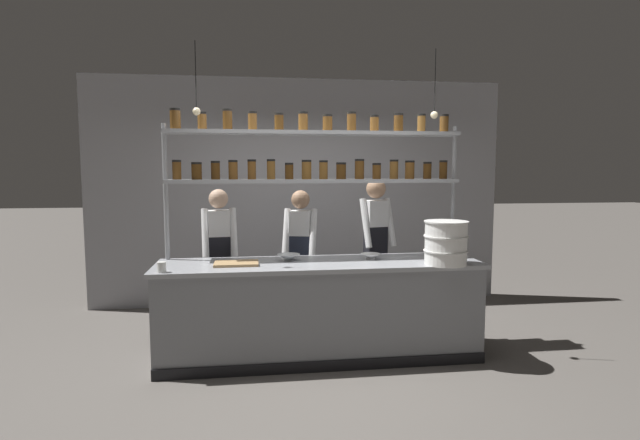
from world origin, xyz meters
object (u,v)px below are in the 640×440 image
at_px(cutting_board, 236,263).
at_px(serving_cup_front, 162,267).
at_px(container_stack, 446,243).
at_px(prep_bowl_center_front, 289,257).
at_px(prep_bowl_near_left, 371,256).
at_px(chef_left, 220,254).
at_px(chef_center, 301,253).
at_px(chef_right, 376,243).
at_px(spice_shelf_unit, 314,161).

distance_m(cutting_board, serving_cup_front, 0.67).
distance_m(container_stack, prep_bowl_center_front, 1.47).
height_order(prep_bowl_center_front, serving_cup_front, serving_cup_front).
distance_m(prep_bowl_near_left, serving_cup_front, 1.94).
relative_size(chef_left, container_stack, 3.94).
bearing_deg(serving_cup_front, chef_center, 38.45).
bearing_deg(chef_center, chef_left, -161.91).
bearing_deg(chef_right, prep_bowl_center_front, -158.93).
relative_size(chef_left, serving_cup_front, 17.62).
xyz_separation_m(chef_center, container_stack, (1.24, -1.00, 0.23)).
xyz_separation_m(chef_left, prep_bowl_near_left, (1.48, -0.59, 0.04)).
bearing_deg(container_stack, cutting_board, 172.72).
bearing_deg(spice_shelf_unit, serving_cup_front, -155.66).
bearing_deg(chef_left, spice_shelf_unit, -26.90).
relative_size(chef_right, container_stack, 4.19).
bearing_deg(cutting_board, prep_bowl_center_front, 16.67).
xyz_separation_m(cutting_board, prep_bowl_near_left, (1.28, 0.12, 0.01)).
height_order(container_stack, serving_cup_front, container_stack).
bearing_deg(chef_left, serving_cup_front, -120.35).
height_order(spice_shelf_unit, cutting_board, spice_shelf_unit).
bearing_deg(chef_center, chef_right, 16.40).
relative_size(prep_bowl_near_left, serving_cup_front, 2.16).
distance_m(chef_center, prep_bowl_center_front, 0.64).
relative_size(cutting_board, prep_bowl_near_left, 2.06).
height_order(chef_center, prep_bowl_near_left, chef_center).
bearing_deg(container_stack, chef_right, 111.58).
xyz_separation_m(cutting_board, serving_cup_front, (-0.62, -0.26, 0.03)).
bearing_deg(cutting_board, chef_left, 105.36).
bearing_deg(serving_cup_front, spice_shelf_unit, 24.34).
distance_m(prep_bowl_center_front, serving_cup_front, 1.18).
height_order(cutting_board, prep_bowl_center_front, prep_bowl_center_front).
relative_size(spice_shelf_unit, chef_center, 1.87).
height_order(chef_center, cutting_board, chef_center).
distance_m(spice_shelf_unit, prep_bowl_near_left, 1.09).
distance_m(chef_right, serving_cup_front, 2.35).
bearing_deg(prep_bowl_center_front, serving_cup_front, -159.78).
bearing_deg(prep_bowl_near_left, container_stack, -30.47).
relative_size(cutting_board, serving_cup_front, 4.45).
bearing_deg(prep_bowl_center_front, prep_bowl_near_left, -1.98).
xyz_separation_m(chef_right, prep_bowl_near_left, (-0.21, -0.65, -0.03)).
xyz_separation_m(cutting_board, prep_bowl_center_front, (0.49, 0.15, 0.02)).
xyz_separation_m(spice_shelf_unit, prep_bowl_near_left, (0.52, -0.25, -0.93)).
bearing_deg(chef_center, serving_cup_front, -126.26).
bearing_deg(spice_shelf_unit, prep_bowl_center_front, -141.79).
height_order(spice_shelf_unit, chef_right, spice_shelf_unit).
bearing_deg(chef_left, chef_center, -4.21).
distance_m(chef_center, container_stack, 1.60).
relative_size(spice_shelf_unit, chef_left, 1.85).
distance_m(spice_shelf_unit, chef_center, 1.06).
distance_m(chef_center, chef_right, 0.84).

